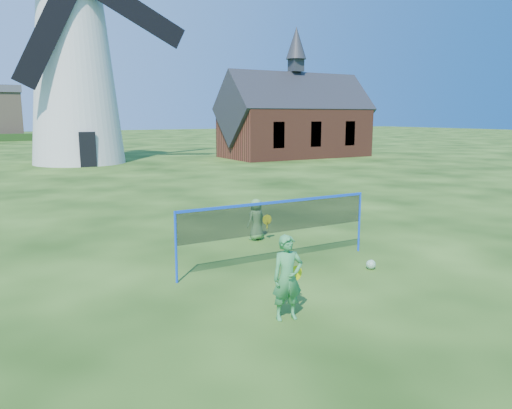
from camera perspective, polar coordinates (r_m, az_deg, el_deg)
The scene contains 7 objects.
ground at distance 10.94m, azimuth 0.38°, elevation -8.26°, with size 220.00×220.00×0.00m, color black.
windmill at distance 38.57m, azimuth -20.43°, elevation 14.75°, with size 15.02×6.52×20.10m.
chapel at distance 42.13m, azimuth 4.59°, elevation 9.66°, with size 12.61×6.11×10.66m.
badminton_net at distance 11.38m, azimuth 2.52°, elevation -1.59°, with size 5.05×0.05×1.55m.
player_girl at distance 8.50m, azimuth 3.69°, elevation -8.50°, with size 0.72×0.47×1.50m.
player_boy at distance 13.84m, azimuth 0.05°, elevation -1.75°, with size 0.68×0.49×1.18m.
play_ball at distance 11.64m, azimuth 13.25°, elevation -6.82°, with size 0.22×0.22×0.22m, color green.
Camera 1 is at (-5.18, -8.98, 3.49)m, focal length 34.33 mm.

